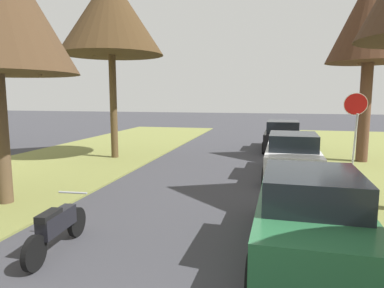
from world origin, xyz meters
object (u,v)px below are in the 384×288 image
Objects in this scene: stop_sign_far at (355,116)px; street_tree_right_mid_b at (371,18)px; parked_sedan_green at (310,216)px; street_tree_left_mid_b at (111,15)px; parked_sedan_white at (292,156)px; parked_motorcycle at (57,227)px; parked_sedan_black at (282,137)px.

street_tree_right_mid_b is (0.97, 2.84, 3.89)m from stop_sign_far.
parked_sedan_green is at bearing -107.65° from street_tree_right_mid_b.
parked_sedan_white is (7.84, -1.89, -5.71)m from street_tree_left_mid_b.
street_tree_left_mid_b is at bearing -172.04° from street_tree_right_mid_b.
stop_sign_far reaches higher than parked_motorcycle.
street_tree_right_mid_b is 11.05m from street_tree_left_mid_b.
street_tree_right_mid_b is at bearing -41.30° from parked_sedan_black.
parked_motorcycle is at bearing -167.64° from parked_sedan_green.
stop_sign_far is at bearing -67.88° from parked_sedan_black.
street_tree_right_mid_b is 1.80× the size of parked_sedan_white.
parked_sedan_black is (-0.20, 6.32, 0.00)m from parked_sedan_white.
parked_sedan_white and parked_sedan_black have the same top height.
street_tree_left_mid_b reaches higher than street_tree_right_mid_b.
stop_sign_far is at bearing -7.49° from street_tree_left_mid_b.
street_tree_left_mid_b is at bearing 109.72° from parked_motorcycle.
parked_motorcycle is (-6.66, -7.93, -1.69)m from stop_sign_far.
parked_sedan_black is at bearing 138.70° from street_tree_right_mid_b.
street_tree_left_mid_b is 11.48m from parked_motorcycle.
stop_sign_far is 1.44× the size of parked_motorcycle.
street_tree_left_mid_b reaches higher than parked_sedan_white.
parked_motorcycle is at bearing -125.31° from street_tree_right_mid_b.
parked_sedan_black is at bearing 30.08° from street_tree_left_mid_b.
stop_sign_far is 0.37× the size of street_tree_right_mid_b.
parked_sedan_white is (-2.13, -0.58, -1.45)m from stop_sign_far.
parked_sedan_green is at bearing -89.16° from parked_sedan_black.
street_tree_right_mid_b is at bearing 7.96° from street_tree_left_mid_b.
parked_sedan_white is 2.16× the size of parked_motorcycle.
parked_sedan_black is at bearing 90.84° from parked_sedan_green.
street_tree_right_mid_b is at bearing 72.35° from parked_sedan_green.
parked_sedan_green is at bearing 12.36° from parked_motorcycle.
street_tree_left_mid_b is 3.98× the size of parked_motorcycle.
street_tree_right_mid_b is 0.98× the size of street_tree_left_mid_b.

